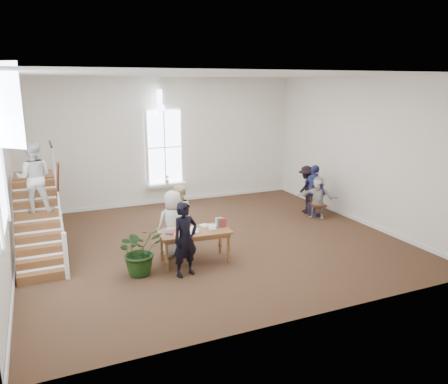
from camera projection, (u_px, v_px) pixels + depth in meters
name	position (u px, v px, depth m)	size (l,w,h in m)	color
ground	(211.00, 241.00, 12.18)	(10.00, 10.00, 0.00)	#3F2818
room_shell	(167.00, 192.00, 16.00)	(10.49, 10.00, 10.00)	silver
staircase	(36.00, 194.00, 10.78)	(1.10, 4.10, 2.92)	brown
library_table	(194.00, 234.00, 10.63)	(1.79, 1.00, 0.87)	brown
police_officer	(185.00, 239.00, 9.84)	(0.63, 0.41, 1.73)	black
elderly_woman	(173.00, 224.00, 11.00)	(0.83, 0.54, 1.70)	beige
person_yellow	(179.00, 217.00, 11.56)	(0.83, 0.65, 1.71)	beige
woman_cluster_a	(314.00, 191.00, 14.28)	(1.01, 0.42, 1.72)	navy
woman_cluster_b	(307.00, 189.00, 14.70)	(1.04, 0.60, 1.61)	black
woman_cluster_c	(318.00, 197.00, 14.14)	(1.29, 0.41, 1.39)	beige
floor_plant	(140.00, 250.00, 9.98)	(1.04, 0.90, 1.16)	black
side_chair	(317.00, 202.00, 14.21)	(0.49, 0.49, 0.97)	#39190F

